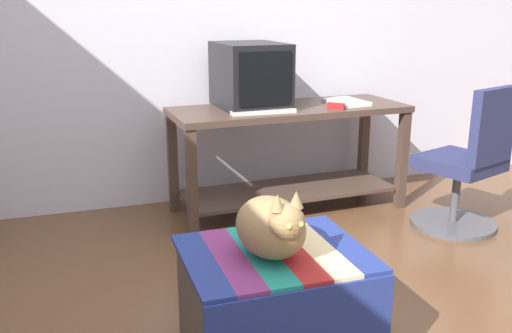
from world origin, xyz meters
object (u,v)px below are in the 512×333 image
(book, at_px, (346,102))
(ottoman_with_blanket, at_px, (274,305))
(desk, at_px, (289,140))
(office_chair, at_px, (467,169))
(tv_monitor, at_px, (250,76))
(keyboard, at_px, (262,111))
(stapler, at_px, (336,106))
(cat, at_px, (273,226))

(book, xyz_separation_m, ottoman_with_blanket, (-1.07, -1.51, -0.49))
(desk, xyz_separation_m, office_chair, (0.89, -0.67, -0.09))
(tv_monitor, height_order, keyboard, tv_monitor)
(keyboard, relative_size, ottoman_with_blanket, 0.59)
(book, distance_m, stapler, 0.21)
(keyboard, height_order, book, book)
(book, distance_m, ottoman_with_blanket, 1.91)
(tv_monitor, bearing_deg, book, -10.03)
(tv_monitor, relative_size, book, 1.79)
(ottoman_with_blanket, bearing_deg, desk, 66.36)
(keyboard, height_order, ottoman_with_blanket, keyboard)
(tv_monitor, xyz_separation_m, cat, (-0.45, -1.63, -0.33))
(desk, xyz_separation_m, ottoman_with_blanket, (-0.67, -1.54, -0.25))
(desk, bearing_deg, keyboard, -152.45)
(keyboard, xyz_separation_m, book, (0.63, 0.11, 0.00))
(tv_monitor, bearing_deg, cat, -107.88)
(keyboard, bearing_deg, office_chair, -23.34)
(cat, bearing_deg, ottoman_with_blanket, 49.67)
(tv_monitor, distance_m, book, 0.68)
(tv_monitor, xyz_separation_m, ottoman_with_blanket, (-0.42, -1.60, -0.67))
(tv_monitor, height_order, ottoman_with_blanket, tv_monitor)
(tv_monitor, height_order, office_chair, tv_monitor)
(ottoman_with_blanket, bearing_deg, stapler, 56.01)
(desk, height_order, ottoman_with_blanket, desk)
(tv_monitor, relative_size, stapler, 4.85)
(office_chair, bearing_deg, tv_monitor, -51.39)
(desk, distance_m, cat, 1.72)
(ottoman_with_blanket, relative_size, stapler, 6.17)
(tv_monitor, distance_m, keyboard, 0.27)
(tv_monitor, distance_m, stapler, 0.58)
(ottoman_with_blanket, xyz_separation_m, cat, (-0.02, -0.03, 0.34))
(book, bearing_deg, keyboard, -176.21)
(desk, distance_m, keyboard, 0.36)
(keyboard, xyz_separation_m, office_chair, (1.13, -0.53, -0.33))
(book, distance_m, cat, 1.90)
(ottoman_with_blanket, bearing_deg, keyboard, 72.75)
(desk, distance_m, tv_monitor, 0.49)
(office_chair, relative_size, stapler, 8.09)
(desk, distance_m, ottoman_with_blanket, 1.70)
(tv_monitor, bearing_deg, keyboard, -89.81)
(ottoman_with_blanket, bearing_deg, office_chair, 29.04)
(desk, relative_size, office_chair, 1.75)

